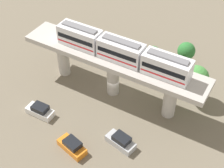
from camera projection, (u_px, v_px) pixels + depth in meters
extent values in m
plane|color=#706654|center=(113.00, 92.00, 53.46)|extent=(120.00, 120.00, 0.00)
cylinder|color=#B7B2AA|center=(63.00, 58.00, 54.84)|extent=(1.90, 1.90, 6.26)
cylinder|color=#B7B2AA|center=(113.00, 77.00, 51.35)|extent=(1.90, 1.90, 6.26)
cylinder|color=#B7B2AA|center=(170.00, 99.00, 47.85)|extent=(1.90, 1.90, 6.26)
cube|color=#B7B2AA|center=(113.00, 59.00, 48.97)|extent=(5.20, 28.85, 0.80)
cube|color=silver|center=(80.00, 37.00, 49.81)|extent=(2.60, 6.60, 3.00)
cube|color=black|center=(80.00, 35.00, 49.64)|extent=(2.64, 6.07, 0.70)
cube|color=red|center=(80.00, 41.00, 50.31)|extent=(2.64, 6.34, 0.24)
cube|color=slate|center=(79.00, 27.00, 48.72)|extent=(1.10, 5.61, 0.24)
cube|color=silver|center=(121.00, 51.00, 47.22)|extent=(2.60, 6.60, 3.00)
cube|color=black|center=(121.00, 49.00, 47.05)|extent=(2.64, 6.07, 0.70)
cube|color=red|center=(121.00, 55.00, 47.72)|extent=(2.64, 6.34, 0.24)
cube|color=slate|center=(121.00, 41.00, 46.13)|extent=(1.10, 5.61, 0.24)
cube|color=silver|center=(167.00, 67.00, 44.63)|extent=(2.60, 6.60, 3.00)
cube|color=black|center=(167.00, 65.00, 44.46)|extent=(2.64, 6.07, 0.70)
cube|color=red|center=(166.00, 71.00, 45.13)|extent=(2.64, 6.34, 0.24)
cube|color=slate|center=(168.00, 57.00, 43.54)|extent=(1.10, 5.61, 0.24)
cube|color=white|center=(40.00, 112.00, 49.61)|extent=(1.88, 4.23, 1.00)
cube|color=black|center=(40.00, 108.00, 48.96)|extent=(1.69, 2.33, 0.76)
cube|color=orange|center=(72.00, 147.00, 44.86)|extent=(2.76, 4.51, 1.00)
cube|color=black|center=(72.00, 143.00, 44.21)|extent=(2.15, 2.63, 0.76)
cube|color=#B2B5BA|center=(121.00, 142.00, 45.44)|extent=(2.60, 4.47, 1.00)
cube|color=black|center=(122.00, 139.00, 44.79)|extent=(2.06, 2.58, 0.76)
cylinder|color=brown|center=(184.00, 61.00, 57.33)|extent=(0.36, 0.36, 2.51)
sphere|color=#2D7233|center=(186.00, 51.00, 55.93)|extent=(2.97, 2.97, 2.97)
cylinder|color=brown|center=(193.00, 91.00, 51.41)|extent=(0.36, 0.36, 3.02)
sphere|color=#479342|center=(195.00, 78.00, 49.66)|extent=(3.98, 3.98, 3.98)
cylinder|color=brown|center=(152.00, 64.00, 56.85)|extent=(0.36, 0.36, 2.35)
sphere|color=#2D7233|center=(152.00, 54.00, 55.53)|extent=(2.87, 2.87, 2.87)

